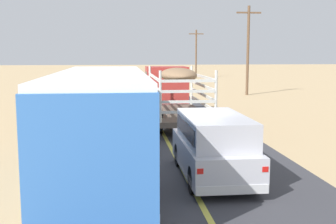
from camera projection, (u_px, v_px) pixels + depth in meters
ground_plane at (182, 169)px, 13.99m from camera, size 240.00×240.00×0.00m
road_surface at (182, 169)px, 13.99m from camera, size 8.00×120.00×0.02m
road_centre_line at (182, 169)px, 13.99m from camera, size 0.16×117.60×0.00m
suv_near at (214, 143)px, 12.83m from camera, size 1.90×4.62×1.93m
livestock_truck at (171, 88)px, 24.41m from camera, size 2.53×9.70×3.02m
bus at (102, 122)px, 12.64m from camera, size 2.54×10.00×3.21m
car_far at (146, 81)px, 47.70m from camera, size 1.80×4.40×1.46m
power_pole_mid at (248, 48)px, 37.97m from camera, size 2.20×0.24×7.84m
power_pole_far at (196, 52)px, 63.66m from camera, size 2.20×0.24×7.11m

